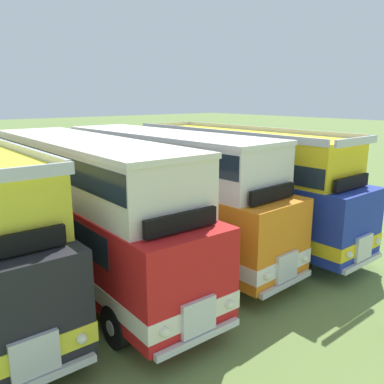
# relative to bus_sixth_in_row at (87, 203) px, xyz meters

# --- Properties ---
(bus_sixth_in_row) EXTENTS (2.76, 11.05, 4.49)m
(bus_sixth_in_row) POSITION_rel_bus_sixth_in_row_xyz_m (0.00, 0.00, 0.00)
(bus_sixth_in_row) COLOR red
(bus_sixth_in_row) RESTS_ON ground
(bus_seventh_in_row) EXTENTS (3.04, 10.67, 4.49)m
(bus_seventh_in_row) POSITION_rel_bus_sixth_in_row_xyz_m (3.25, 0.23, -0.00)
(bus_seventh_in_row) COLOR orange
(bus_seventh_in_row) RESTS_ON ground
(bus_eighth_in_row) EXTENTS (2.71, 10.93, 4.52)m
(bus_eighth_in_row) POSITION_rel_bus_sixth_in_row_xyz_m (6.51, -0.22, -0.11)
(bus_eighth_in_row) COLOR #1E339E
(bus_eighth_in_row) RESTS_ON ground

